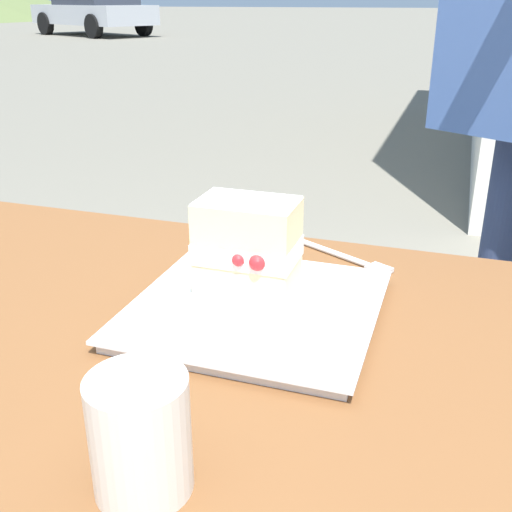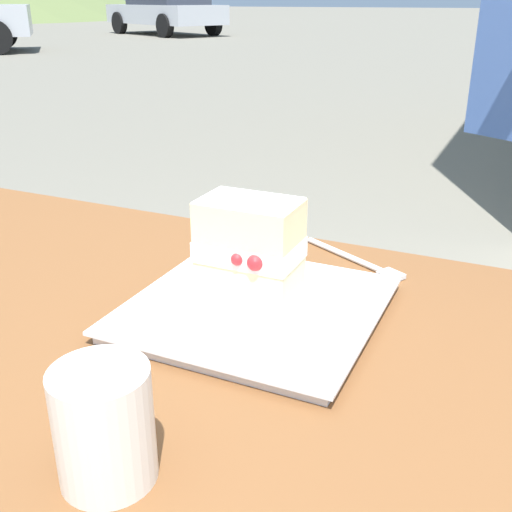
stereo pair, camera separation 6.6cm
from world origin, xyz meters
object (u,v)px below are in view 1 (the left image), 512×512
(dessert_fork, at_px, (344,257))
(parked_car_far, at_px, (93,10))
(coffee_cup, at_px, (140,434))
(cake_slice, at_px, (248,249))
(patio_table, at_px, (253,487))
(dessert_plate, at_px, (256,309))

(dessert_fork, height_order, parked_car_far, parked_car_far)
(coffee_cup, bearing_deg, cake_slice, -85.90)
(patio_table, xyz_separation_m, dessert_plate, (0.05, -0.15, 0.11))
(patio_table, bearing_deg, coffee_cup, 71.10)
(patio_table, height_order, coffee_cup, coffee_cup)
(patio_table, distance_m, dessert_fork, 0.36)
(cake_slice, bearing_deg, patio_table, 110.40)
(dessert_fork, bearing_deg, coffee_cup, 82.80)
(patio_table, bearing_deg, dessert_fork, -92.82)
(dessert_plate, relative_size, parked_car_far, 0.06)
(patio_table, distance_m, coffee_cup, 0.20)
(patio_table, xyz_separation_m, coffee_cup, (0.04, 0.12, 0.15))
(patio_table, height_order, dessert_plate, dessert_plate)
(cake_slice, height_order, parked_car_far, parked_car_far)
(cake_slice, bearing_deg, parked_car_far, -57.27)
(coffee_cup, bearing_deg, patio_table, -108.90)
(cake_slice, bearing_deg, coffee_cup, 94.10)
(patio_table, distance_m, dessert_plate, 0.19)
(coffee_cup, distance_m, parked_car_far, 20.77)
(patio_table, relative_size, dessert_plate, 6.35)
(dessert_plate, xyz_separation_m, dessert_fork, (-0.06, -0.19, -0.00))
(cake_slice, xyz_separation_m, coffee_cup, (-0.02, 0.29, -0.03))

